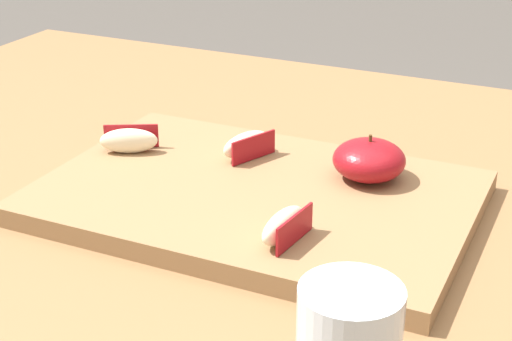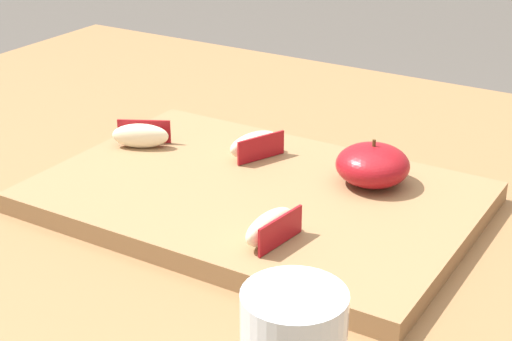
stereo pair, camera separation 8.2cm
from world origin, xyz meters
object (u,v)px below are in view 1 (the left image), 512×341
Objects in this scene: apple_half_skin_up at (369,160)px; apple_wedge_near_knife at (247,145)px; cutting_board at (256,197)px; apple_wedge_middle at (284,226)px; apple_wedge_left at (130,139)px.

apple_half_skin_up is 1.12× the size of apple_wedge_near_knife.
apple_wedge_middle reaches higher than cutting_board.
apple_wedge_left is (-0.27, -0.04, -0.01)m from apple_half_skin_up.
apple_wedge_near_knife is (-0.04, 0.07, 0.02)m from cutting_board.
apple_wedge_left is (-0.13, -0.04, 0.00)m from apple_wedge_near_knife.
cutting_board is at bearing -143.15° from apple_half_skin_up.
apple_wedge_left is at bearing 153.90° from apple_wedge_middle.
apple_half_skin_up is at bearing 36.85° from cutting_board.
apple_wedge_near_knife is 0.13m from apple_wedge_left.
apple_half_skin_up is 0.16m from apple_wedge_middle.
cutting_board is at bearing -9.82° from apple_wedge_left.
cutting_board is 6.41× the size of apple_wedge_near_knife.
apple_wedge_middle is (0.11, -0.16, 0.00)m from apple_wedge_near_knife.
apple_half_skin_up is (0.10, 0.07, 0.03)m from cutting_board.
apple_wedge_middle is (0.07, -0.09, 0.02)m from cutting_board.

